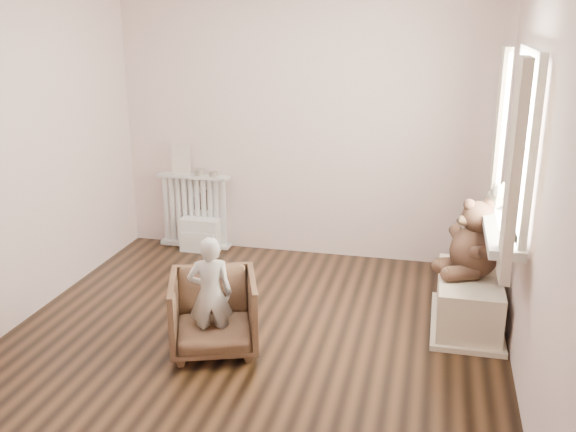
% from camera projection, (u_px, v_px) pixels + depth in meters
% --- Properties ---
extents(floor, '(3.60, 3.60, 0.01)m').
position_uv_depth(floor, '(254.00, 337.00, 4.70)').
color(floor, black).
rests_on(floor, ground).
extents(back_wall, '(3.60, 0.02, 2.60)m').
position_uv_depth(back_wall, '(306.00, 121.00, 5.97)').
color(back_wall, white).
rests_on(back_wall, ground).
extents(front_wall, '(3.60, 0.02, 2.60)m').
position_uv_depth(front_wall, '(127.00, 259.00, 2.63)').
color(front_wall, white).
rests_on(front_wall, ground).
extents(left_wall, '(0.02, 3.60, 2.60)m').
position_uv_depth(left_wall, '(15.00, 151.00, 4.70)').
color(left_wall, white).
rests_on(left_wall, ground).
extents(right_wall, '(0.02, 3.60, 2.60)m').
position_uv_depth(right_wall, '(534.00, 179.00, 3.91)').
color(right_wall, white).
rests_on(right_wall, ground).
extents(window, '(0.03, 0.90, 1.10)m').
position_uv_depth(window, '(524.00, 145.00, 4.15)').
color(window, white).
rests_on(window, right_wall).
extents(window_sill, '(0.22, 1.10, 0.06)m').
position_uv_depth(window_sill, '(501.00, 228.00, 4.35)').
color(window_sill, silver).
rests_on(window_sill, right_wall).
extents(curtain_left, '(0.06, 0.26, 1.30)m').
position_uv_depth(curtain_left, '(514.00, 173.00, 3.66)').
color(curtain_left, beige).
rests_on(curtain_left, right_wall).
extents(curtain_right, '(0.06, 0.26, 1.30)m').
position_uv_depth(curtain_right, '(499.00, 137.00, 4.72)').
color(curtain_right, beige).
rests_on(curtain_right, right_wall).
extents(radiator, '(0.71, 0.13, 0.75)m').
position_uv_depth(radiator, '(194.00, 210.00, 6.38)').
color(radiator, silver).
rests_on(radiator, floor).
extents(paper_doll, '(0.19, 0.02, 0.31)m').
position_uv_depth(paper_doll, '(181.00, 159.00, 6.25)').
color(paper_doll, beige).
rests_on(paper_doll, radiator).
extents(tin_a, '(0.10, 0.10, 0.06)m').
position_uv_depth(tin_a, '(200.00, 172.00, 6.24)').
color(tin_a, '#A59E8C').
rests_on(tin_a, radiator).
extents(tin_b, '(0.09, 0.09, 0.05)m').
position_uv_depth(tin_b, '(213.00, 174.00, 6.22)').
color(tin_b, '#A59E8C').
rests_on(tin_b, radiator).
extents(toy_vanity, '(0.39, 0.28, 0.61)m').
position_uv_depth(toy_vanity, '(202.00, 223.00, 6.37)').
color(toy_vanity, silver).
rests_on(toy_vanity, floor).
extents(armchair, '(0.76, 0.77, 0.55)m').
position_uv_depth(armchair, '(214.00, 313.00, 4.45)').
color(armchair, brown).
rests_on(armchair, floor).
extents(child, '(0.35, 0.29, 0.83)m').
position_uv_depth(child, '(210.00, 295.00, 4.36)').
color(child, beige).
rests_on(child, armchair).
extents(toy_bench, '(0.45, 0.86, 0.40)m').
position_uv_depth(toy_bench, '(468.00, 301.00, 4.81)').
color(toy_bench, beige).
rests_on(toy_bench, floor).
extents(teddy_bear, '(0.57, 0.52, 0.58)m').
position_uv_depth(teddy_bear, '(476.00, 241.00, 4.69)').
color(teddy_bear, '#321F16').
rests_on(teddy_bear, toy_bench).
extents(plush_cat, '(0.23, 0.28, 0.21)m').
position_uv_depth(plush_cat, '(497.00, 195.00, 4.66)').
color(plush_cat, '#666156').
rests_on(plush_cat, window_sill).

